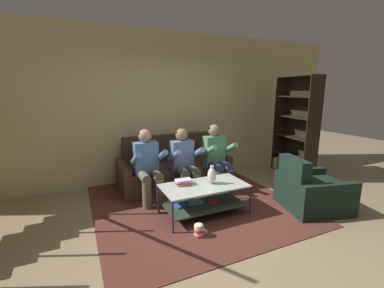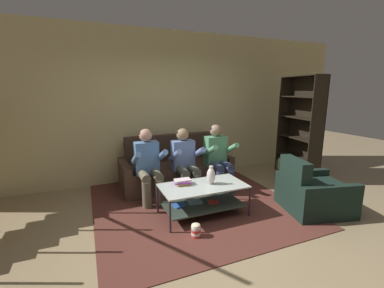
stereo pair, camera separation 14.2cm
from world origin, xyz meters
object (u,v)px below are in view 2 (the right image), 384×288
person_seated_middle (185,159)px  coffee_table (203,195)px  vase (211,176)px  bookshelf (299,134)px  couch (175,169)px  popcorn_tub (196,230)px  person_seated_right (218,155)px  armchair (313,194)px  book_stack (183,182)px  person_seated_left (148,163)px

person_seated_middle → coffee_table: size_ratio=0.94×
vase → bookshelf: bookshelf is taller
couch → vase: (0.09, -1.31, 0.28)m
couch → person_seated_middle: bearing=-90.0°
vase → popcorn_tub: 0.84m
person_seated_right → popcorn_tub: size_ratio=6.58×
coffee_table → armchair: (1.57, -0.51, -0.03)m
vase → book_stack: vase is taller
bookshelf → book_stack: bearing=-165.8°
armchair → person_seated_left: bearing=148.8°
person_seated_left → armchair: bearing=-31.2°
book_stack → coffee_table: bearing=-27.8°
couch → popcorn_tub: bearing=-101.3°
couch → coffee_table: bearing=-91.7°
person_seated_right → armchair: 1.63m
couch → book_stack: 1.23m
person_seated_left → coffee_table: (0.59, -0.80, -0.34)m
person_seated_left → popcorn_tub: bearing=-78.3°
vase → popcorn_tub: (-0.46, -0.51, -0.49)m
person_seated_right → coffee_table: person_seated_right is taller
person_seated_left → book_stack: bearing=-62.9°
couch → person_seated_right: size_ratio=1.73×
person_seated_middle → armchair: bearing=-40.5°
coffee_table → popcorn_tub: (-0.32, -0.50, -0.21)m
popcorn_tub → armchair: bearing=-0.3°
couch → bookshelf: 2.65m
person_seated_middle → bookshelf: 2.56m
person_seated_right → armchair: person_seated_right is taller
book_stack → armchair: armchair is taller
armchair → popcorn_tub: size_ratio=5.83×
person_seated_middle → person_seated_right: bearing=0.3°
person_seated_left → person_seated_right: 1.27m
couch → person_seated_right: bearing=-39.4°
coffee_table → vase: size_ratio=4.53×
person_seated_middle → coffee_table: bearing=-92.9°
book_stack → popcorn_tub: bearing=-96.2°
couch → person_seated_middle: size_ratio=1.78×
person_seated_left → armchair: 2.55m
vase → bookshelf: bearing=19.0°
book_stack → popcorn_tub: 0.76m
vase → bookshelf: (2.46, 0.85, 0.30)m
couch → bookshelf: bookshelf is taller
person_seated_middle → book_stack: person_seated_middle is taller
couch → armchair: bearing=-50.1°
bookshelf → popcorn_tub: size_ratio=11.53×
book_stack → armchair: (1.82, -0.65, -0.22)m
vase → person_seated_middle: bearing=96.7°
couch → person_seated_left: (-0.63, -0.52, 0.34)m
person_seated_right → armchair: (0.90, -1.31, -0.37)m
vase → popcorn_tub: size_ratio=1.50×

